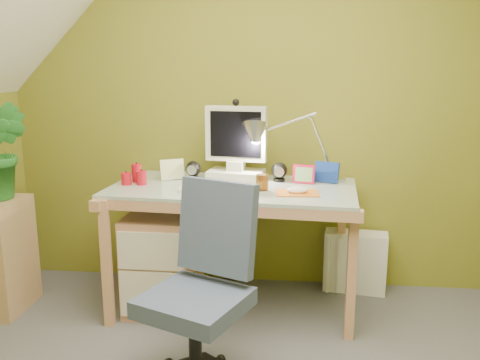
# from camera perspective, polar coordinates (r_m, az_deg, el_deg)

# --- Properties ---
(wall_back) EXTENTS (3.20, 0.01, 2.40)m
(wall_back) POSITION_cam_1_polar(r_m,az_deg,el_deg) (3.36, 1.11, 8.07)
(wall_back) COLOR olive
(wall_back) RESTS_ON floor
(desk) EXTENTS (1.49, 0.82, 0.77)m
(desk) POSITION_cam_1_polar(r_m,az_deg,el_deg) (3.13, -0.80, -7.58)
(desk) COLOR tan
(desk) RESTS_ON floor
(monitor) EXTENTS (0.43, 0.29, 0.55)m
(monitor) POSITION_cam_1_polar(r_m,az_deg,el_deg) (3.14, -0.44, 4.97)
(monitor) COLOR beige
(monitor) RESTS_ON desk
(speaker_left) EXTENTS (0.10, 0.10, 0.12)m
(speaker_left) POSITION_cam_1_polar(r_m,az_deg,el_deg) (3.20, -5.29, 1.09)
(speaker_left) COLOR black
(speaker_left) RESTS_ON desk
(speaker_right) EXTENTS (0.10, 0.10, 0.12)m
(speaker_right) POSITION_cam_1_polar(r_m,az_deg,el_deg) (3.14, 4.42, 0.91)
(speaker_right) COLOR black
(speaker_right) RESTS_ON desk
(keyboard) EXTENTS (0.42, 0.14, 0.02)m
(keyboard) POSITION_cam_1_polar(r_m,az_deg,el_deg) (2.89, -2.74, -1.08)
(keyboard) COLOR silver
(keyboard) RESTS_ON desk
(mousepad) EXTENTS (0.25, 0.18, 0.01)m
(mousepad) POSITION_cam_1_polar(r_m,az_deg,el_deg) (2.86, 6.42, -1.45)
(mousepad) COLOR orange
(mousepad) RESTS_ON desk
(mouse) EXTENTS (0.13, 0.10, 0.04)m
(mouse) POSITION_cam_1_polar(r_m,az_deg,el_deg) (2.85, 6.42, -1.13)
(mouse) COLOR white
(mouse) RESTS_ON mousepad
(amber_tumbler) EXTENTS (0.07, 0.07, 0.09)m
(amber_tumbler) POSITION_cam_1_polar(r_m,az_deg,el_deg) (2.91, 2.50, -0.26)
(amber_tumbler) COLOR brown
(amber_tumbler) RESTS_ON desk
(candle_cluster) EXTENTS (0.17, 0.16, 0.11)m
(candle_cluster) POSITION_cam_1_polar(r_m,az_deg,el_deg) (3.14, -11.73, 0.62)
(candle_cluster) COLOR red
(candle_cluster) RESTS_ON desk
(photo_frame_red) EXTENTS (0.13, 0.05, 0.11)m
(photo_frame_red) POSITION_cam_1_polar(r_m,az_deg,el_deg) (3.10, 7.17, 0.66)
(photo_frame_red) COLOR red
(photo_frame_red) RESTS_ON desk
(photo_frame_blue) EXTENTS (0.15, 0.07, 0.13)m
(photo_frame_blue) POSITION_cam_1_polar(r_m,az_deg,el_deg) (3.14, 9.71, 0.87)
(photo_frame_blue) COLOR navy
(photo_frame_blue) RESTS_ON desk
(photo_frame_green) EXTENTS (0.14, 0.09, 0.13)m
(photo_frame_green) POSITION_cam_1_polar(r_m,az_deg,el_deg) (3.21, -7.63, 1.18)
(photo_frame_green) COLOR beige
(photo_frame_green) RESTS_ON desk
(desk_lamp) EXTENTS (0.61, 0.36, 0.62)m
(desk_lamp) POSITION_cam_1_polar(r_m,az_deg,el_deg) (3.12, 7.83, 5.39)
(desk_lamp) COLOR silver
(desk_lamp) RESTS_ON desk
(side_ledge) EXTENTS (0.26, 0.39, 0.69)m
(side_ledge) POSITION_cam_1_polar(r_m,az_deg,el_deg) (3.43, -25.12, -7.72)
(side_ledge) COLOR tan
(side_ledge) RESTS_ON floor
(task_chair) EXTENTS (0.63, 0.63, 0.87)m
(task_chair) POSITION_cam_1_polar(r_m,az_deg,el_deg) (2.35, -5.15, -13.41)
(task_chair) COLOR #3C4863
(task_chair) RESTS_ON floor
(radiator) EXTENTS (0.42, 0.21, 0.40)m
(radiator) POSITION_cam_1_polar(r_m,az_deg,el_deg) (3.50, 12.79, -8.91)
(radiator) COLOR white
(radiator) RESTS_ON floor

